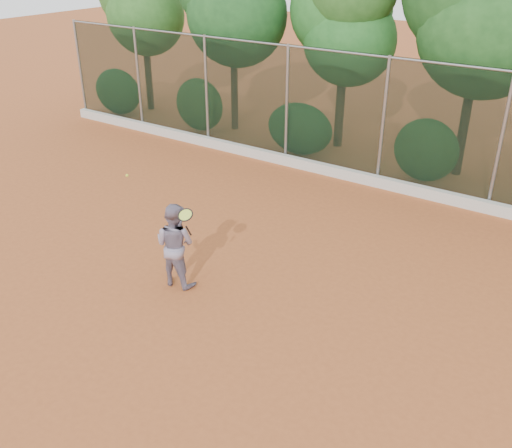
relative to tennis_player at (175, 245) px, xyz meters
The scene contains 7 objects.
ground 1.50m from the tennis_player, ahead, with size 80.00×80.00×0.00m, color #A85427.
concrete_curb 6.94m from the tennis_player, 79.74° to the left, with size 24.00×0.20×0.30m, color beige.
tennis_player is the anchor object (origin of this frame).
chainlink_fence 7.15m from the tennis_player, 80.00° to the left, with size 24.09×0.09×3.50m.
foliage_backdrop 9.65m from the tennis_player, 85.64° to the left, with size 23.70×3.63×7.55m.
tennis_racket 0.89m from the tennis_player, 16.22° to the right, with size 0.34×0.31×0.57m.
tennis_ball_in_flight 1.78m from the tennis_player, 169.27° to the left, with size 0.06×0.06×0.06m.
Camera 1 is at (5.50, -7.06, 6.21)m, focal length 40.00 mm.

